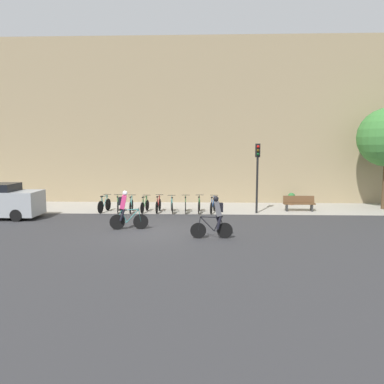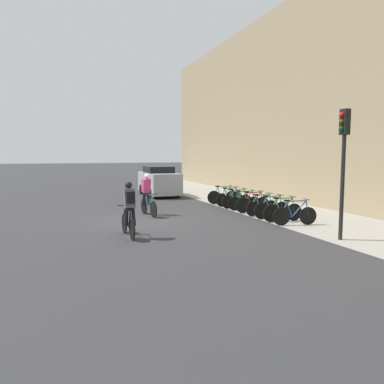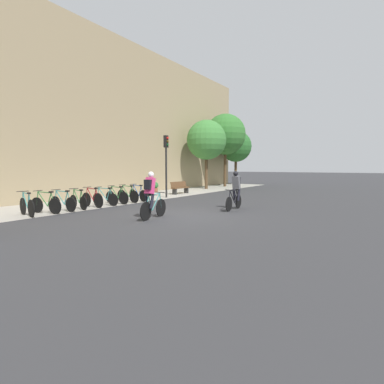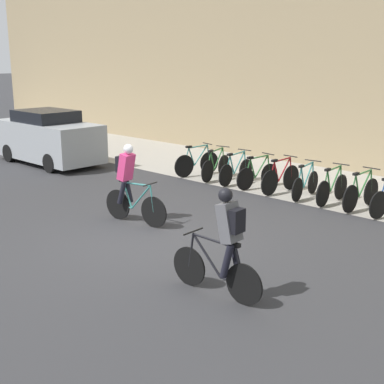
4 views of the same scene
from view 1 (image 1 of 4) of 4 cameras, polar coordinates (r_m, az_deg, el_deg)
The scene contains 17 objects.
ground at distance 16.75m, azimuth -6.24°, elevation -6.12°, with size 200.00×200.00×0.00m, color #333335.
kerb_strip at distance 23.32m, azimuth -3.84°, elevation -2.38°, with size 44.00×4.50×0.01m, color #A39E93.
building_facade at distance 25.61m, azimuth -3.35°, elevation 10.73°, with size 44.00×0.60×10.95m, color #9E8966.
cyclist_pink at distance 17.31m, azimuth -10.18°, elevation -2.58°, with size 1.75×0.52×1.79m.
cyclist_grey at distance 15.42m, azimuth 3.69°, elevation -3.64°, with size 1.75×0.46×1.77m.
parked_bike_0 at distance 22.33m, azimuth -13.21°, elevation -1.91°, with size 0.48×1.66×0.99m.
parked_bike_1 at distance 22.13m, azimuth -11.24°, elevation -1.97°, with size 0.50×1.66×0.97m.
parked_bike_2 at distance 21.97m, azimuth -9.24°, elevation -2.01°, with size 0.46×1.67×0.96m.
parked_bike_3 at distance 21.83m, azimuth -7.21°, elevation -2.04°, with size 0.46×1.58×0.95m.
parked_bike_4 at distance 21.71m, azimuth -5.16°, elevation -2.01°, with size 0.46×1.66×0.98m.
parked_bike_5 at distance 21.63m, azimuth -3.08°, elevation -2.09°, with size 0.46×1.63×0.95m.
parked_bike_6 at distance 21.57m, azimuth -1.00°, elevation -2.07°, with size 0.46×1.64×0.97m.
parked_bike_7 at distance 21.54m, azimuth 1.10°, elevation -2.06°, with size 0.46×1.70×0.98m.
parked_bike_8 at distance 21.54m, azimuth 3.19°, elevation -2.09°, with size 0.49×1.67×0.97m.
traffic_light_pole at distance 21.38m, azimuth 9.95°, elevation 3.99°, with size 0.26×0.30×3.94m.
bench at distance 22.88m, azimuth 16.00°, elevation -1.63°, with size 1.82×0.44×0.89m.
potted_plant at distance 25.24m, azimuth 14.91°, elevation -0.90°, with size 0.48×0.48×0.78m.
Camera 1 is at (2.40, -16.14, 3.77)m, focal length 35.00 mm.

